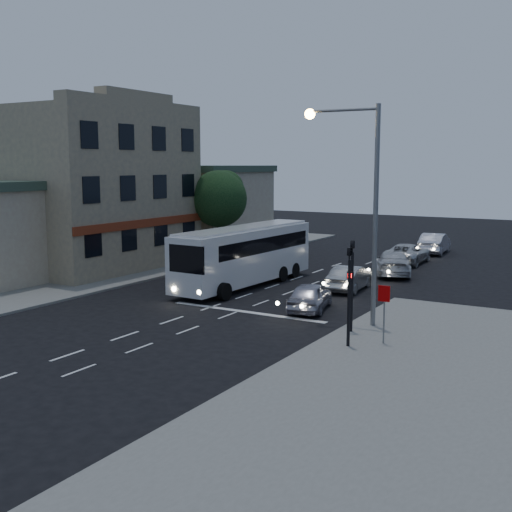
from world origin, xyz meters
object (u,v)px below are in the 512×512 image
Objects in this scene: car_extra at (434,243)px; street_tree at (219,196)px; car_sedan_b at (393,263)px; streetlight at (361,189)px; car_sedan_a at (350,278)px; traffic_signal_side at (349,284)px; traffic_signal_main at (352,275)px; regulatory_sign at (384,305)px; car_suv at (310,296)px; tour_bus at (245,254)px; car_sedan_c at (407,253)px.

street_tree is at bearing 36.60° from car_extra.
streetlight is (2.76, -12.81, 5.01)m from car_sedan_b.
traffic_signal_side reaches higher than car_sedan_a.
regulatory_sign is (1.70, -1.01, -0.82)m from traffic_signal_main.
car_extra is 26.61m from regulatory_sign.
street_tree reaches higher than car_sedan_a.
car_sedan_a is at bearing 111.83° from traffic_signal_side.
car_sedan_b is 14.65m from traffic_signal_main.
traffic_signal_side is (4.11, -27.06, 1.64)m from car_extra.
car_extra reaches higher than car_sedan_a.
regulatory_sign is 5.18m from streetlight.
street_tree reaches higher than car_suv.
car_extra is (0.08, 16.60, 0.11)m from car_sedan_a.
car_suv is 0.95× the size of traffic_signal_side.
car_sedan_b is at bearing 107.18° from regulatory_sign.
regulatory_sign is (4.97, -4.04, 0.93)m from car_suv.
car_sedan_b is at bearing 87.50° from car_extra.
traffic_signal_side is at bearing -44.50° from street_tree.
car_sedan_a is at bearing -25.08° from street_tree.
traffic_signal_side is (9.68, -8.55, 0.62)m from tour_bus.
car_sedan_b is 1.21× the size of traffic_signal_side.
tour_bus is 1.21× the size of streetlight.
streetlight is at bearing 99.35° from car_sedan_c.
car_sedan_a is at bearing 114.61° from streetlight.
street_tree is (-6.83, 7.67, 2.70)m from tour_bus.
car_sedan_c reaches higher than car_sedan_a.
streetlight is (-1.96, 2.44, 4.14)m from regulatory_sign.
car_sedan_b reaches higher than car_sedan_a.
car_sedan_c is 0.80× the size of street_tree.
streetlight is (8.72, -5.15, 3.93)m from tour_bus.
car_sedan_c is at bearing 100.88° from traffic_signal_main.
traffic_signal_main is (3.49, -8.48, 1.75)m from car_sedan_a.
car_suv is 6.62m from traffic_signal_side.
traffic_signal_main is at bearing 99.30° from car_sedan_c.
car_sedan_c is at bearing 69.42° from tour_bus.
traffic_signal_side is at bearing -136.08° from regulatory_sign.
car_sedan_c is at bearing 100.94° from streetlight.
street_tree is at bearing 133.76° from tour_bus.
tour_bus is 5.92m from car_sedan_a.
traffic_signal_main is at bearing -34.11° from tour_bus.
traffic_signal_side reaches higher than car_sedan_c.
car_suv is 5.47m from car_sedan_a.
car_sedan_b is 10.86m from car_extra.
car_suv is at bearing 152.02° from streetlight.
car_suv is 0.43× the size of streetlight.
car_suv is at bearing -41.83° from street_tree.
tour_bus reaches higher than car_sedan_b.
car_sedan_b is at bearing -99.36° from car_sedan_a.
tour_bus is 2.79× the size of car_suv.
car_sedan_c is at bearing -101.86° from car_suv.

